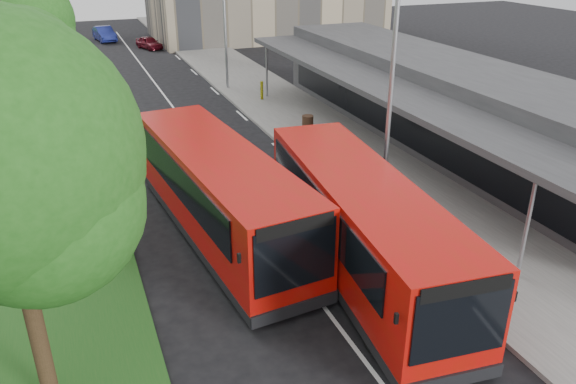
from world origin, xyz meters
name	(u,v)px	position (x,y,z in m)	size (l,w,h in m)	color
ground	(295,269)	(0.00, 0.00, 0.00)	(120.00, 120.00, 0.00)	black
pavement	(263,93)	(6.00, 20.00, 0.07)	(5.00, 80.00, 0.15)	slate
grass_verge	(47,115)	(-7.00, 20.00, 0.05)	(5.00, 80.00, 0.10)	#1C4C18
lane_centre_line	(188,127)	(0.00, 15.00, 0.01)	(0.12, 70.00, 0.01)	silver
kerb_dashes	(227,102)	(3.30, 19.00, 0.01)	(0.12, 56.00, 0.01)	silver
station_building	(442,103)	(10.86, 8.00, 2.04)	(7.70, 26.00, 4.00)	#313133
tree_near	(0,172)	(-7.01, -2.95, 5.44)	(5.24, 5.24, 8.42)	black
tree_mid	(26,76)	(-7.01, 9.05, 4.60)	(4.46, 4.46, 7.13)	black
tree_far	(31,25)	(-7.01, 21.05, 4.85)	(4.68, 4.68, 7.52)	black
lamp_post_near	(389,90)	(4.12, 2.00, 4.72)	(1.44, 0.28, 8.00)	#97999F
lamp_post_far	(223,16)	(4.12, 22.00, 4.72)	(1.44, 0.28, 8.00)	#97999F
bus_main	(361,226)	(1.77, -0.82, 1.55)	(3.70, 10.84, 3.01)	#B80A09
bus_second	(219,193)	(-1.52, 2.93, 1.57)	(3.80, 11.03, 3.06)	#B80A09
litter_bin	(308,125)	(5.23, 11.08, 0.66)	(0.57, 0.57, 1.02)	#3A2518
bollard	(262,90)	(5.35, 18.40, 0.70)	(0.18, 0.18, 1.11)	#F1ED0C
car_near	(149,43)	(1.74, 38.80, 0.55)	(1.30, 3.22, 1.10)	#550C16
car_far	(104,34)	(-1.61, 44.53, 0.69)	(1.46, 4.18, 1.38)	navy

